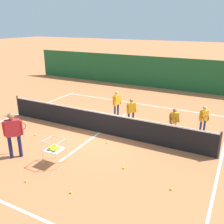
% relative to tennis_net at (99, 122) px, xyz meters
% --- Properties ---
extents(ground_plane, '(120.00, 120.00, 0.00)m').
position_rel_tennis_net_xyz_m(ground_plane, '(0.00, 0.00, -0.50)').
color(ground_plane, '#C67042').
extents(line_baseline_near, '(10.04, 0.08, 0.01)m').
position_rel_tennis_net_xyz_m(line_baseline_near, '(0.00, -5.20, -0.50)').
color(line_baseline_near, white).
rests_on(line_baseline_near, ground).
extents(line_baseline_far, '(10.04, 0.08, 0.01)m').
position_rel_tennis_net_xyz_m(line_baseline_far, '(0.00, 4.73, -0.50)').
color(line_baseline_far, white).
rests_on(line_baseline_far, ground).
extents(line_sideline_west, '(0.08, 9.92, 0.01)m').
position_rel_tennis_net_xyz_m(line_sideline_west, '(-5.02, 0.00, -0.50)').
color(line_sideline_west, white).
rests_on(line_sideline_west, ground).
extents(line_sideline_east, '(0.08, 9.92, 0.01)m').
position_rel_tennis_net_xyz_m(line_sideline_east, '(5.02, 0.00, -0.50)').
color(line_sideline_east, white).
rests_on(line_sideline_east, ground).
extents(line_service_center, '(0.08, 5.60, 0.01)m').
position_rel_tennis_net_xyz_m(line_service_center, '(0.00, 0.00, -0.50)').
color(line_service_center, white).
rests_on(line_service_center, ground).
extents(tennis_net, '(9.88, 0.08, 1.05)m').
position_rel_tennis_net_xyz_m(tennis_net, '(0.00, 0.00, 0.00)').
color(tennis_net, '#333338').
rests_on(tennis_net, ground).
extents(instructor, '(0.63, 0.81, 1.71)m').
position_rel_tennis_net_xyz_m(instructor, '(-1.59, -3.24, 0.53)').
color(instructor, '#191E4C').
rests_on(instructor, ground).
extents(student_0, '(0.33, 0.56, 1.38)m').
position_rel_tennis_net_xyz_m(student_0, '(-0.22, 2.12, 0.33)').
color(student_0, navy).
rests_on(student_0, ground).
extents(student_1, '(0.45, 0.50, 1.31)m').
position_rel_tennis_net_xyz_m(student_1, '(0.88, 1.44, 0.28)').
color(student_1, navy).
rests_on(student_1, ground).
extents(student_2, '(0.46, 0.65, 1.20)m').
position_rel_tennis_net_xyz_m(student_2, '(2.93, 1.27, 0.22)').
color(student_2, silver).
rests_on(student_2, ground).
extents(student_3, '(0.42, 0.70, 1.26)m').
position_rel_tennis_net_xyz_m(student_3, '(4.03, 2.00, 0.26)').
color(student_3, navy).
rests_on(student_3, ground).
extents(ball_cart, '(0.58, 0.58, 0.90)m').
position_rel_tennis_net_xyz_m(ball_cart, '(-0.06, -2.96, 0.09)').
color(ball_cart, '#B7B7BC').
rests_on(ball_cart, ground).
extents(tennis_ball_0, '(0.07, 0.07, 0.07)m').
position_rel_tennis_net_xyz_m(tennis_ball_0, '(0.79, -0.79, -0.47)').
color(tennis_ball_0, yellow).
rests_on(tennis_ball_0, ground).
extents(tennis_ball_2, '(0.07, 0.07, 0.07)m').
position_rel_tennis_net_xyz_m(tennis_ball_2, '(2.19, -2.17, -0.47)').
color(tennis_ball_2, yellow).
rests_on(tennis_ball_2, ground).
extents(tennis_ball_3, '(0.07, 0.07, 0.07)m').
position_rel_tennis_net_xyz_m(tennis_ball_3, '(-2.29, -1.56, -0.47)').
color(tennis_ball_3, yellow).
rests_on(tennis_ball_3, ground).
extents(tennis_ball_6, '(0.07, 0.07, 0.07)m').
position_rel_tennis_net_xyz_m(tennis_ball_6, '(-0.14, -4.22, -0.47)').
color(tennis_ball_6, yellow).
rests_on(tennis_ball_6, ground).
extents(tennis_ball_7, '(0.07, 0.07, 0.07)m').
position_rel_tennis_net_xyz_m(tennis_ball_7, '(3.90, -2.56, -0.47)').
color(tennis_ball_7, yellow).
rests_on(tennis_ball_7, ground).
extents(tennis_ball_9, '(0.07, 0.07, 0.07)m').
position_rel_tennis_net_xyz_m(tennis_ball_9, '(-2.65, -2.22, -0.47)').
color(tennis_ball_9, yellow).
rests_on(tennis_ball_9, ground).
extents(tennis_ball_10, '(0.07, 0.07, 0.07)m').
position_rel_tennis_net_xyz_m(tennis_ball_10, '(1.40, -4.02, -0.47)').
color(tennis_ball_10, yellow).
rests_on(tennis_ball_10, ground).
extents(windscreen_fence, '(22.08, 0.08, 2.29)m').
position_rel_tennis_net_xyz_m(windscreen_fence, '(0.00, 9.03, 0.64)').
color(windscreen_fence, '#1E5B2D').
rests_on(windscreen_fence, ground).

